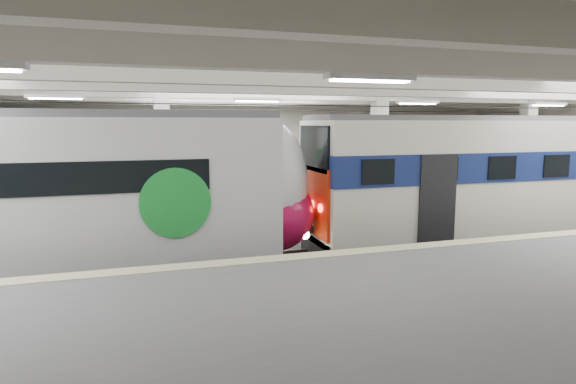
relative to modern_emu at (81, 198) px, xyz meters
name	(u,v)px	position (x,y,z in m)	size (l,w,h in m)	color
station_hall	(293,160)	(5.28, -1.74, 1.02)	(36.00, 24.00, 5.75)	black
modern_emu	(81,198)	(0.00, 0.00, 0.00)	(14.04, 2.90, 4.52)	silver
older_rer	(495,178)	(13.15, 0.00, 0.10)	(13.40, 2.96, 4.42)	silver
far_train	(17,181)	(-2.67, 5.50, -0.08)	(12.94, 3.12, 4.15)	silver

